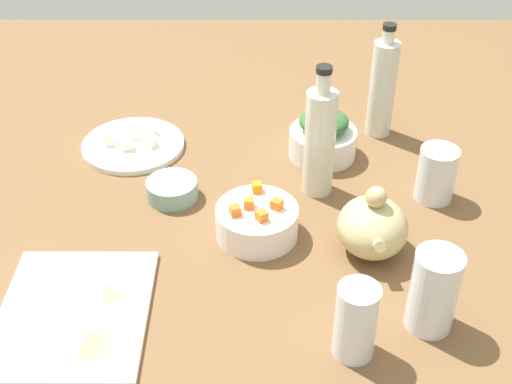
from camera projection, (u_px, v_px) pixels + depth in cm
name	position (u px, v px, depth cm)	size (l,w,h in cm)	color
tabletop	(256.00, 219.00, 133.94)	(190.00, 190.00, 3.00)	brown
cutting_board	(73.00, 313.00, 111.25)	(28.48, 23.74, 1.00)	silver
plate_tofu	(132.00, 145.00, 151.55)	(22.21, 22.21, 1.20)	white
bowl_greens	(322.00, 143.00, 147.77)	(14.27, 14.27, 6.03)	white
bowl_carrots	(258.00, 222.00, 126.13)	(15.06, 15.06, 5.94)	white
bowl_small_side	(171.00, 189.00, 136.08)	(10.05, 10.05, 3.77)	#7BA296
teapot	(371.00, 227.00, 121.33)	(15.14, 12.45, 13.58)	tan
bottle_0	(319.00, 141.00, 132.44)	(5.99, 5.99, 27.02)	silver
bottle_1	(382.00, 87.00, 150.45)	(5.69, 5.69, 25.74)	silver
drinking_glass_0	(433.00, 291.00, 105.94)	(7.45, 7.45, 14.14)	white
drinking_glass_1	(355.00, 321.00, 101.79)	(6.38, 6.38, 12.86)	white
drinking_glass_2	(435.00, 174.00, 134.01)	(7.49, 7.49, 10.97)	white
carrot_cube_0	(234.00, 210.00, 122.53)	(1.80, 1.80, 1.80)	orange
carrot_cube_1	(276.00, 204.00, 124.01)	(1.80, 1.80, 1.80)	orange
carrot_cube_2	(248.00, 203.00, 124.28)	(1.80, 1.80, 1.80)	orange
carrot_cube_3	(261.00, 216.00, 121.30)	(1.80, 1.80, 1.80)	orange
carrot_cube_4	(255.00, 187.00, 128.16)	(1.80, 1.80, 1.80)	orange
chopped_greens_mound	(323.00, 122.00, 144.70)	(10.45, 10.12, 4.35)	#30612E
tofu_cube_0	(110.00, 140.00, 150.04)	(2.20, 2.20, 2.20)	#EAEDCD
tofu_cube_1	(150.00, 131.00, 153.16)	(2.20, 2.20, 2.20)	white
tofu_cube_2	(132.00, 133.00, 152.29)	(2.20, 2.20, 2.20)	white
tofu_cube_3	(150.00, 142.00, 149.53)	(2.20, 2.20, 2.20)	white
tofu_cube_4	(126.00, 145.00, 148.49)	(2.20, 2.20, 2.20)	white
dumpling_0	(61.00, 327.00, 106.59)	(4.81, 4.57, 2.41)	beige
dumpling_1	(90.00, 339.00, 104.17)	(5.72, 5.18, 3.11)	beige
dumpling_2	(103.00, 290.00, 112.80)	(5.73, 4.94, 2.81)	beige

